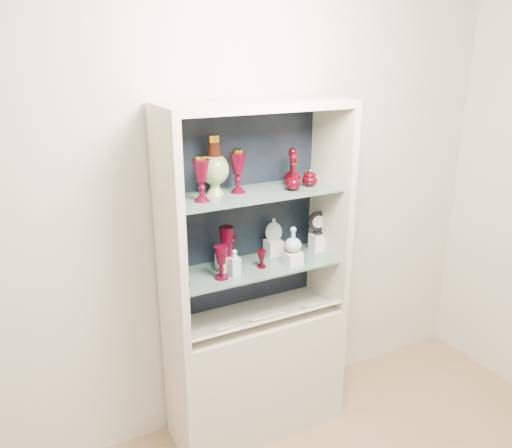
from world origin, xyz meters
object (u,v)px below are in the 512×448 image
clear_round_decanter (293,240)px  ruby_goblet_small (262,259)px  clear_square_bottle (235,262)px  ruby_decanter_b (292,166)px  lidded_bowl (310,177)px  ruby_decanter_a (293,170)px  ruby_goblet_tall (221,262)px  enamel_urn (214,165)px  ruby_pitcher (227,241)px  pedestal_lamp_left (201,179)px  cobalt_goblet (181,269)px  pedestal_lamp_right (238,171)px  cameo_medallion (318,222)px  flat_flask (274,229)px

clear_round_decanter → ruby_goblet_small: bearing=168.3°
clear_square_bottle → clear_round_decanter: bearing=-2.1°
ruby_decanter_b → lidded_bowl: 0.12m
ruby_decanter_a → ruby_goblet_tall: (-0.43, -0.01, -0.44)m
enamel_urn → clear_square_bottle: 0.52m
ruby_pitcher → pedestal_lamp_left: bearing=-177.8°
ruby_decanter_b → ruby_goblet_tall: size_ratio=1.25×
cobalt_goblet → ruby_goblet_small: bearing=2.5°
pedestal_lamp_right → ruby_goblet_small: (0.10, -0.08, -0.48)m
lidded_bowl → clear_square_bottle: lidded_bowl is taller
clear_round_decanter → cameo_medallion: cameo_medallion is taller
lidded_bowl → pedestal_lamp_left: bearing=-179.6°
cobalt_goblet → enamel_urn: bearing=26.4°
cobalt_goblet → cameo_medallion: size_ratio=1.28×
enamel_urn → lidded_bowl: size_ratio=3.11×
ruby_decanter_b → clear_round_decanter: (-0.05, -0.11, -0.39)m
ruby_decanter_a → cameo_medallion: size_ratio=1.51×
enamel_urn → ruby_goblet_small: enamel_urn is taller
pedestal_lamp_left → enamel_urn: enamel_urn is taller
flat_flask → ruby_pitcher: bearing=-144.8°
ruby_goblet_tall → clear_square_bottle: size_ratio=1.23×
flat_flask → cobalt_goblet: bearing=-141.9°
ruby_decanter_b → ruby_goblet_small: size_ratio=2.27×
enamel_urn → cobalt_goblet: (-0.24, -0.12, -0.48)m
ruby_decanter_b → cameo_medallion: bearing=0.3°
clear_round_decanter → lidded_bowl: bearing=22.0°
ruby_decanter_a → lidded_bowl: 0.15m
pedestal_lamp_left → pedestal_lamp_right: (0.23, 0.07, 0.00)m
ruby_decanter_b → clear_round_decanter: size_ratio=1.59×
pedestal_lamp_left → cobalt_goblet: (-0.14, -0.03, -0.44)m
ruby_pitcher → clear_round_decanter: size_ratio=1.15×
enamel_urn → ruby_decanter_b: 0.45m
enamel_urn → clear_square_bottle: (0.05, -0.13, -0.50)m
pedestal_lamp_right → cameo_medallion: bearing=-0.7°
clear_square_bottle → flat_flask: 0.37m
ruby_decanter_a → clear_square_bottle: size_ratio=1.52×
ruby_goblet_tall → clear_round_decanter: (0.43, -0.01, 0.05)m
pedestal_lamp_left → ruby_goblet_small: bearing=-2.0°
ruby_decanter_a → cameo_medallion: (0.24, 0.09, -0.36)m
ruby_decanter_a → cobalt_goblet: 0.78m
pedestal_lamp_left → ruby_pitcher: (0.15, 0.06, -0.37)m
ruby_goblet_small → cameo_medallion: size_ratio=0.67×
ruby_goblet_small → ruby_pitcher: 0.22m
pedestal_lamp_right → clear_round_decanter: size_ratio=1.62×
cobalt_goblet → pedestal_lamp_right: bearing=15.1°
ruby_pitcher → pedestal_lamp_right: bearing=-9.8°
ruby_goblet_small → ruby_pitcher: size_ratio=0.61×
lidded_bowl → ruby_goblet_tall: 0.68m
ruby_pitcher → flat_flask: 0.33m
ruby_decanter_b → cobalt_goblet: 0.82m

